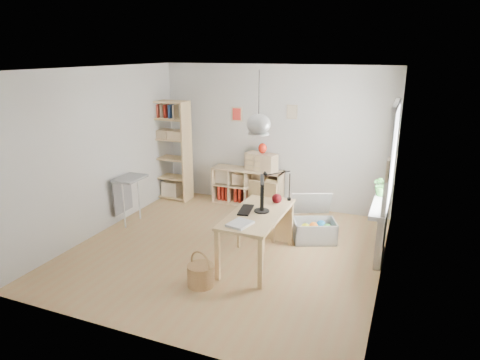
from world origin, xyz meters
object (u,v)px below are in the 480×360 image
at_px(monitor, 262,194).
at_px(storage_chest, 314,226).
at_px(cube_shelf, 247,189).
at_px(chair, 258,210).
at_px(tall_bookshelf, 170,146).
at_px(drawer_chest, 261,162).
at_px(desk, 257,219).

bearing_deg(monitor, storage_chest, 41.44).
xyz_separation_m(cube_shelf, monitor, (1.06, -2.17, 0.72)).
bearing_deg(chair, monitor, -60.40).
relative_size(tall_bookshelf, chair, 2.04).
relative_size(cube_shelf, storage_chest, 1.49).
height_order(chair, drawer_chest, drawer_chest).
distance_m(tall_bookshelf, storage_chest, 3.42).
height_order(storage_chest, drawer_chest, drawer_chest).
distance_m(desk, chair, 0.60).
bearing_deg(tall_bookshelf, monitor, -35.77).
bearing_deg(storage_chest, monitor, -141.96).
xyz_separation_m(desk, chair, (-0.19, 0.56, -0.10)).
relative_size(desk, cube_shelf, 1.07).
bearing_deg(monitor, cube_shelf, 96.53).
height_order(chair, storage_chest, chair).
distance_m(cube_shelf, tall_bookshelf, 1.77).
bearing_deg(cube_shelf, desk, -65.39).
distance_m(tall_bookshelf, monitor, 3.24).
relative_size(cube_shelf, tall_bookshelf, 0.70).
bearing_deg(storage_chest, chair, -170.50).
bearing_deg(storage_chest, cube_shelf, 121.11).
xyz_separation_m(tall_bookshelf, storage_chest, (3.18, -0.89, -0.86)).
relative_size(monitor, drawer_chest, 0.89).
bearing_deg(tall_bookshelf, storage_chest, -15.67).
distance_m(cube_shelf, storage_chest, 2.00).
bearing_deg(chair, cube_shelf, 121.58).
xyz_separation_m(tall_bookshelf, monitor, (2.63, -1.89, -0.07)).
bearing_deg(drawer_chest, desk, -58.88).
bearing_deg(monitor, desk, -146.20).
relative_size(chair, monitor, 1.85).
xyz_separation_m(desk, cube_shelf, (-1.02, 2.23, -0.36)).
bearing_deg(tall_bookshelf, cube_shelf, 10.19).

